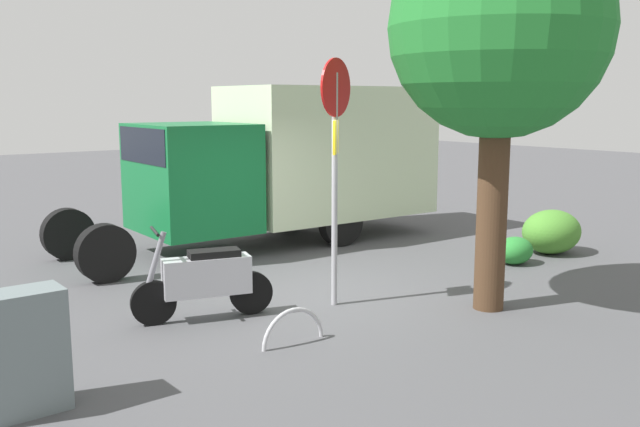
{
  "coord_description": "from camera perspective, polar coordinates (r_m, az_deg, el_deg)",
  "views": [
    {
      "loc": [
        5.92,
        7.8,
        2.75
      ],
      "look_at": [
        -0.17,
        -0.08,
        1.12
      ],
      "focal_mm": 38.79,
      "sensor_mm": 36.0,
      "label": 1
    }
  ],
  "objects": [
    {
      "name": "motorcycle",
      "position": [
        8.89,
        -9.4,
        -5.36
      ],
      "size": [
        1.77,
        0.75,
        1.2
      ],
      "rotation": [
        0.0,
        0.0,
        -0.28
      ],
      "color": "black",
      "rests_on": "ground"
    },
    {
      "name": "shrub_near_sign",
      "position": [
        13.21,
        18.56,
        -1.43
      ],
      "size": [
        1.17,
        0.96,
        0.8
      ],
      "primitive_type": "ellipsoid",
      "color": "#49892E",
      "rests_on": "ground"
    },
    {
      "name": "bike_rack_hoop",
      "position": [
        8.06,
        -2.21,
        -10.66
      ],
      "size": [
        0.85,
        0.06,
        0.85
      ],
      "primitive_type": "torus",
      "rotation": [
        1.57,
        0.0,
        -0.01
      ],
      "color": "#B7B7BC",
      "rests_on": "ground"
    },
    {
      "name": "ground_plane",
      "position": [
        10.17,
        -0.47,
        -6.39
      ],
      "size": [
        60.0,
        60.0,
        0.0
      ],
      "primitive_type": "plane",
      "color": "#4B4B4E"
    },
    {
      "name": "street_tree",
      "position": [
        9.25,
        14.57,
        14.38
      ],
      "size": [
        2.8,
        2.8,
        5.06
      ],
      "color": "#47301E",
      "rests_on": "ground"
    },
    {
      "name": "utility_cabinet",
      "position": [
        6.74,
        -23.5,
        -10.48
      ],
      "size": [
        0.77,
        0.43,
        1.11
      ],
      "primitive_type": "cube",
      "rotation": [
        0.0,
        0.0,
        0.01
      ],
      "color": "slate",
      "rests_on": "ground"
    },
    {
      "name": "shrub_mid_verge",
      "position": [
        12.2,
        15.76,
        -2.96
      ],
      "size": [
        0.69,
        0.56,
        0.47
      ],
      "primitive_type": "ellipsoid",
      "color": "#2A8131",
      "rests_on": "ground"
    },
    {
      "name": "box_truck_near",
      "position": [
        13.51,
        -2.46,
        4.62
      ],
      "size": [
        7.5,
        2.36,
        3.02
      ],
      "rotation": [
        0.0,
        0.0,
        -0.03
      ],
      "color": "black",
      "rests_on": "ground"
    },
    {
      "name": "stop_sign",
      "position": [
        9.11,
        1.27,
        5.84
      ],
      "size": [
        0.71,
        0.33,
        3.3
      ],
      "color": "#9E9EA3",
      "rests_on": "ground"
    }
  ]
}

